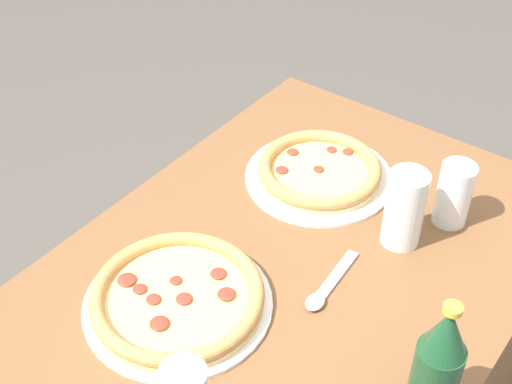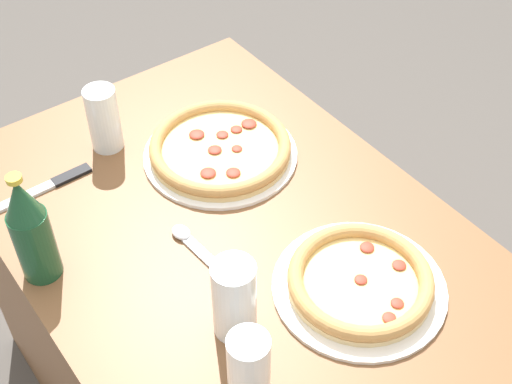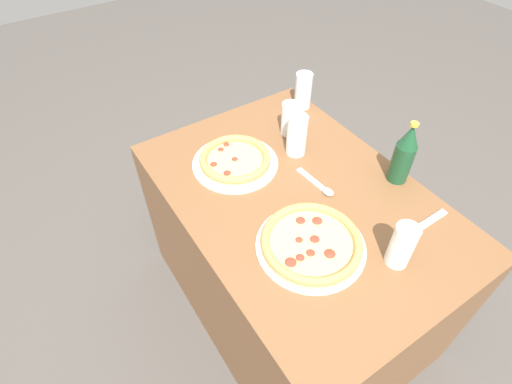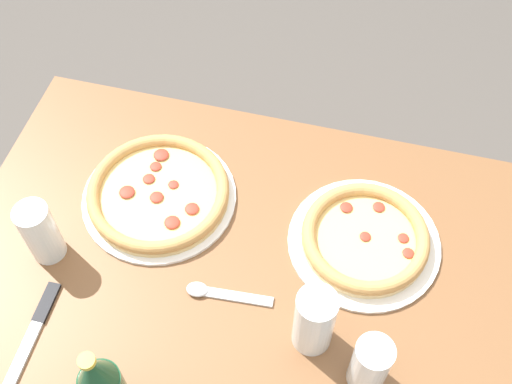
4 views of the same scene
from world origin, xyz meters
name	(u,v)px [view 2 (image 2 of 4)]	position (x,y,z in m)	size (l,w,h in m)	color
table	(236,333)	(0.00, 0.00, 0.35)	(1.12, 0.78, 0.70)	brown
pizza_margherita	(360,282)	(0.25, 0.10, 0.72)	(0.31, 0.31, 0.04)	silver
pizza_salami	(220,149)	(-0.19, 0.10, 0.72)	(0.33, 0.33, 0.04)	white
glass_water	(249,369)	(0.30, -0.18, 0.76)	(0.07, 0.07, 0.13)	white
glass_iced_tea	(234,303)	(0.19, -0.13, 0.77)	(0.07, 0.07, 0.16)	white
glass_cola	(104,121)	(-0.36, -0.07, 0.77)	(0.07, 0.07, 0.15)	white
beer_bottle	(31,230)	(-0.12, -0.34, 0.82)	(0.07, 0.07, 0.24)	#194728
knife	(48,186)	(-0.32, -0.23, 0.71)	(0.03, 0.21, 0.01)	black
spoon	(192,244)	(-0.01, -0.08, 0.71)	(0.17, 0.04, 0.02)	silver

